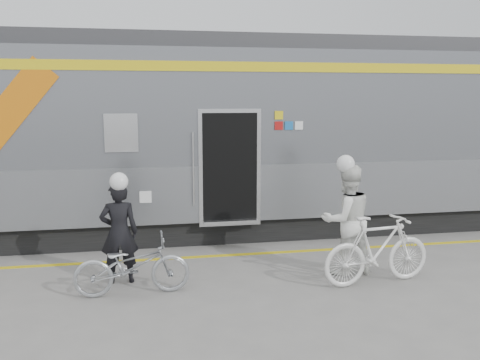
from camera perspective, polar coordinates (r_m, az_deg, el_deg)
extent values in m
plane|color=slate|center=(7.41, -3.12, -13.71)|extent=(90.00, 90.00, 0.00)
cube|color=black|center=(11.30, -13.49, -4.47)|extent=(24.00, 2.70, 0.50)
cube|color=#9EA0A5|center=(11.14, -13.64, -0.47)|extent=(24.00, 3.00, 1.10)
cube|color=slate|center=(10.99, -13.98, 8.04)|extent=(24.00, 3.00, 2.20)
cube|color=#38383A|center=(11.04, -14.24, 14.53)|extent=(24.00, 2.64, 0.30)
cube|color=gold|center=(9.50, -14.71, 12.37)|extent=(24.00, 0.02, 0.18)
cube|color=#CE6A0C|center=(9.78, -25.11, 6.13)|extent=(1.96, 0.01, 2.19)
cube|color=black|center=(9.49, -13.20, 5.17)|extent=(0.55, 0.02, 0.65)
cube|color=black|center=(9.88, -1.33, 1.49)|extent=(1.05, 0.45, 2.10)
cube|color=silver|center=(9.68, -1.14, 1.33)|extent=(1.20, 0.02, 2.25)
cylinder|color=silver|center=(9.57, -5.26, 1.20)|extent=(0.04, 0.04, 1.40)
cube|color=silver|center=(9.84, -1.08, -4.66)|extent=(1.05, 0.25, 0.06)
cube|color=gold|center=(9.78, 4.39, 7.27)|extent=(0.16, 0.01, 0.16)
cube|color=#A11312|center=(9.79, 4.38, 6.10)|extent=(0.16, 0.01, 0.16)
cube|color=#1A63AA|center=(9.84, 5.51, 6.10)|extent=(0.16, 0.01, 0.16)
cube|color=silver|center=(9.90, 6.63, 6.10)|extent=(0.16, 0.01, 0.16)
cube|color=silver|center=(9.63, -10.56, -1.89)|extent=(0.22, 0.01, 0.22)
cube|color=gold|center=(9.42, -4.81, -8.60)|extent=(24.00, 0.12, 0.01)
imported|color=black|center=(8.17, -13.42, -5.78)|extent=(0.60, 0.41, 1.61)
imported|color=#A3A7AB|center=(7.74, -12.02, -9.38)|extent=(1.71, 0.65, 0.89)
imported|color=white|center=(8.52, 11.86, -4.40)|extent=(0.96, 0.79, 1.81)
imported|color=white|center=(8.24, 15.18, -7.56)|extent=(1.88, 0.75, 1.10)
sphere|color=white|center=(7.98, -13.67, 0.79)|extent=(0.28, 0.28, 0.28)
sphere|color=white|center=(8.33, 12.11, 2.65)|extent=(0.29, 0.29, 0.29)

